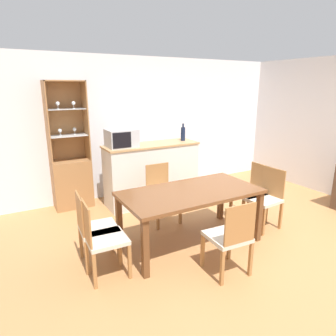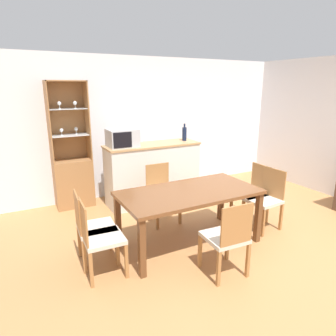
% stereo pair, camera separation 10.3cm
% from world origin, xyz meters
% --- Properties ---
extents(ground_plane, '(18.00, 18.00, 0.00)m').
position_xyz_m(ground_plane, '(0.00, 0.00, 0.00)').
color(ground_plane, '#B27A47').
extents(wall_back, '(6.80, 0.06, 2.55)m').
position_xyz_m(wall_back, '(0.00, 2.63, 1.27)').
color(wall_back, silver).
rests_on(wall_back, ground_plane).
extents(kitchen_counter, '(1.65, 0.55, 1.06)m').
position_xyz_m(kitchen_counter, '(-0.57, 1.94, 0.53)').
color(kitchen_counter, silver).
rests_on(kitchen_counter, ground_plane).
extents(display_cabinet, '(0.63, 0.38, 2.11)m').
position_xyz_m(display_cabinet, '(-1.85, 2.42, 0.61)').
color(display_cabinet, '#A37042').
rests_on(display_cabinet, ground_plane).
extents(dining_table, '(1.79, 0.91, 0.73)m').
position_xyz_m(dining_table, '(-0.79, 0.38, 0.65)').
color(dining_table, brown).
rests_on(dining_table, ground_plane).
extents(dining_chair_side_right_near, '(0.45, 0.45, 0.88)m').
position_xyz_m(dining_chair_side_right_near, '(0.43, 0.24, 0.45)').
color(dining_chair_side_right_near, beige).
rests_on(dining_chair_side_right_near, ground_plane).
extents(dining_chair_head_near, '(0.44, 0.44, 0.88)m').
position_xyz_m(dining_chair_head_near, '(-0.79, -0.40, 0.45)').
color(dining_chair_head_near, beige).
rests_on(dining_chair_head_near, ground_plane).
extents(dining_chair_side_left_far, '(0.45, 0.45, 0.88)m').
position_xyz_m(dining_chair_side_left_far, '(-2.00, 0.52, 0.45)').
color(dining_chair_side_left_far, beige).
rests_on(dining_chair_side_left_far, ground_plane).
extents(dining_chair_head_far, '(0.42, 0.42, 0.88)m').
position_xyz_m(dining_chair_head_far, '(-0.78, 1.16, 0.45)').
color(dining_chair_head_far, beige).
rests_on(dining_chair_head_far, ground_plane).
extents(dining_chair_side_right_far, '(0.42, 0.42, 0.88)m').
position_xyz_m(dining_chair_side_right_far, '(0.43, 0.51, 0.45)').
color(dining_chair_side_right_far, beige).
rests_on(dining_chair_side_right_far, ground_plane).
extents(dining_chair_side_left_near, '(0.43, 0.43, 0.88)m').
position_xyz_m(dining_chair_side_left_near, '(-2.00, 0.24, 0.45)').
color(dining_chair_side_left_near, beige).
rests_on(dining_chair_side_left_near, ground_plane).
extents(microwave, '(0.48, 0.40, 0.29)m').
position_xyz_m(microwave, '(-1.10, 1.96, 1.20)').
color(microwave, '#B7BABF').
rests_on(microwave, kitchen_counter).
extents(wine_bottle, '(0.08, 0.08, 0.31)m').
position_xyz_m(wine_bottle, '(0.08, 1.95, 1.19)').
color(wine_bottle, '#141E38').
rests_on(wine_bottle, kitchen_counter).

